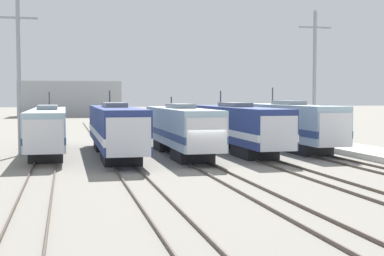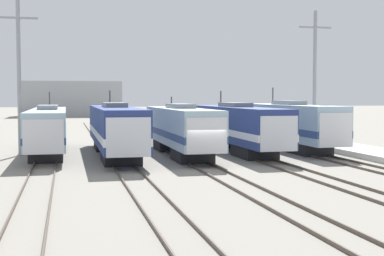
{
  "view_description": "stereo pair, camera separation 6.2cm",
  "coord_description": "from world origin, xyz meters",
  "px_view_note": "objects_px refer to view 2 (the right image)",
  "views": [
    {
      "loc": [
        -8.81,
        -33.71,
        4.66
      ],
      "look_at": [
        -0.06,
        3.09,
        2.39
      ],
      "focal_mm": 50.0,
      "sensor_mm": 36.0,
      "label": 1
    },
    {
      "loc": [
        -8.75,
        -33.72,
        4.66
      ],
      "look_at": [
        -0.06,
        3.09,
        2.39
      ],
      "focal_mm": 50.0,
      "sensor_mm": 36.0,
      "label": 2
    }
  ],
  "objects_px": {
    "locomotive_center": "(181,129)",
    "locomotive_far_right": "(291,125)",
    "locomotive_center_left": "(115,129)",
    "catenary_tower_right": "(315,77)",
    "catenary_tower_left": "(19,74)",
    "locomotive_far_left": "(48,129)",
    "locomotive_center_right": "(237,127)"
  },
  "relations": [
    {
      "from": "locomotive_center_right",
      "to": "locomotive_far_right",
      "type": "distance_m",
      "value": 5.12
    },
    {
      "from": "locomotive_far_right",
      "to": "locomotive_center",
      "type": "bearing_deg",
      "value": -167.33
    },
    {
      "from": "locomotive_center",
      "to": "locomotive_center_right",
      "type": "bearing_deg",
      "value": 18.87
    },
    {
      "from": "locomotive_far_left",
      "to": "locomotive_center",
      "type": "height_order",
      "value": "locomotive_far_left"
    },
    {
      "from": "locomotive_center_left",
      "to": "catenary_tower_right",
      "type": "xyz_separation_m",
      "value": [
        17.88,
        2.39,
        4.23
      ]
    },
    {
      "from": "locomotive_far_left",
      "to": "locomotive_center_right",
      "type": "height_order",
      "value": "locomotive_center_right"
    },
    {
      "from": "locomotive_center",
      "to": "locomotive_center_right",
      "type": "xyz_separation_m",
      "value": [
        5.09,
        1.74,
        0.03
      ]
    },
    {
      "from": "locomotive_far_right",
      "to": "catenary_tower_left",
      "type": "relative_size",
      "value": 1.39
    },
    {
      "from": "locomotive_center",
      "to": "catenary_tower_right",
      "type": "distance_m",
      "value": 13.85
    },
    {
      "from": "locomotive_center_left",
      "to": "locomotive_center",
      "type": "xyz_separation_m",
      "value": [
        5.09,
        -0.77,
        -0.05
      ]
    },
    {
      "from": "locomotive_far_left",
      "to": "catenary_tower_right",
      "type": "distance_m",
      "value": 23.38
    },
    {
      "from": "locomotive_far_right",
      "to": "locomotive_center_left",
      "type": "bearing_deg",
      "value": -174.32
    },
    {
      "from": "locomotive_far_left",
      "to": "locomotive_center_right",
      "type": "xyz_separation_m",
      "value": [
        15.27,
        -2.06,
        0.09
      ]
    },
    {
      "from": "locomotive_center",
      "to": "catenary_tower_left",
      "type": "height_order",
      "value": "catenary_tower_left"
    },
    {
      "from": "locomotive_center_left",
      "to": "locomotive_far_right",
      "type": "distance_m",
      "value": 15.34
    },
    {
      "from": "locomotive_center_left",
      "to": "locomotive_far_right",
      "type": "height_order",
      "value": "locomotive_far_right"
    },
    {
      "from": "catenary_tower_left",
      "to": "locomotive_center_left",
      "type": "bearing_deg",
      "value": -18.38
    },
    {
      "from": "catenary_tower_left",
      "to": "locomotive_center",
      "type": "bearing_deg",
      "value": -14.43
    },
    {
      "from": "locomotive_far_left",
      "to": "catenary_tower_left",
      "type": "xyz_separation_m",
      "value": [
        -2.11,
        -0.64,
        4.34
      ]
    },
    {
      "from": "locomotive_far_left",
      "to": "locomotive_far_right",
      "type": "bearing_deg",
      "value": -4.26
    },
    {
      "from": "locomotive_center_left",
      "to": "locomotive_center",
      "type": "bearing_deg",
      "value": -8.6
    },
    {
      "from": "locomotive_far_left",
      "to": "catenary_tower_right",
      "type": "height_order",
      "value": "catenary_tower_right"
    },
    {
      "from": "locomotive_center_right",
      "to": "catenary_tower_left",
      "type": "xyz_separation_m",
      "value": [
        -17.38,
        1.42,
        4.25
      ]
    },
    {
      "from": "locomotive_center_left",
      "to": "locomotive_center_right",
      "type": "height_order",
      "value": "locomotive_center_right"
    },
    {
      "from": "locomotive_center_right",
      "to": "catenary_tower_right",
      "type": "height_order",
      "value": "catenary_tower_right"
    },
    {
      "from": "locomotive_far_left",
      "to": "locomotive_center_left",
      "type": "xyz_separation_m",
      "value": [
        5.09,
        -3.03,
        0.11
      ]
    },
    {
      "from": "locomotive_far_left",
      "to": "locomotive_center_left",
      "type": "distance_m",
      "value": 5.93
    },
    {
      "from": "catenary_tower_right",
      "to": "locomotive_center_left",
      "type": "bearing_deg",
      "value": -172.38
    },
    {
      "from": "locomotive_center_right",
      "to": "locomotive_center_left",
      "type": "bearing_deg",
      "value": -174.56
    },
    {
      "from": "locomotive_center",
      "to": "locomotive_far_right",
      "type": "xyz_separation_m",
      "value": [
        10.18,
        2.29,
        0.1
      ]
    },
    {
      "from": "locomotive_far_left",
      "to": "catenary_tower_left",
      "type": "distance_m",
      "value": 4.86
    },
    {
      "from": "locomotive_far_left",
      "to": "locomotive_center_right",
      "type": "bearing_deg",
      "value": -7.7
    }
  ]
}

